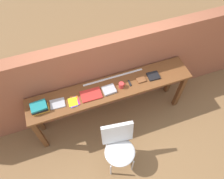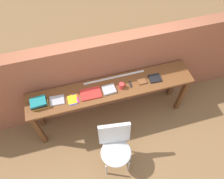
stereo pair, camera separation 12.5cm
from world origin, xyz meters
The scene contains 14 objects.
ground_plane centered at (0.00, 0.00, 0.00)m, with size 40.00×40.00×0.00m, color brown.
brick_wall_back centered at (0.00, 0.64, 0.76)m, with size 6.00×0.20×1.51m, color #935138.
sideboard centered at (0.00, 0.30, 0.74)m, with size 2.50×0.44×0.88m.
chair_white_moulded centered at (-0.14, -0.45, 0.53)m, with size 0.50×0.51×0.89m.
book_stack_leftmost centered at (-1.04, 0.28, 0.93)m, with size 0.23×0.17×0.10m.
magazine_cycling centered at (-0.80, 0.29, 0.89)m, with size 0.21×0.16×0.02m, color #9E9EA3.
pamphlet_pile_colourful centered at (-0.57, 0.25, 0.89)m, with size 0.16×0.19×0.01m.
book_open_centre centered at (-0.31, 0.27, 0.89)m, with size 0.30×0.20×0.02m, color red.
book_grey_hardcover centered at (-0.04, 0.26, 0.90)m, with size 0.19×0.16×0.03m, color #9E9EA3.
mug centered at (0.15, 0.26, 0.92)m, with size 0.11×0.08×0.09m.
multitool_folded centered at (0.29, 0.28, 0.89)m, with size 0.02×0.11×0.02m, color black.
leather_journal_brown centered at (0.48, 0.28, 0.89)m, with size 0.13×0.10×0.02m, color brown.
book_repair_rightmost centered at (0.68, 0.28, 0.89)m, with size 0.18×0.15×0.02m, color black.
ruler_metal_back_edge centered at (0.10, 0.47, 0.88)m, with size 0.95×0.03×0.00m, color silver.
Camera 2 is at (-0.48, -1.48, 3.52)m, focal length 35.00 mm.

